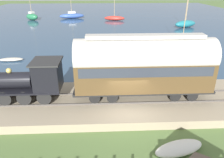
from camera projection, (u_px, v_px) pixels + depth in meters
name	position (u px, v px, depth m)	size (l,w,h in m)	color
ground_plane	(128.00, 116.00, 14.66)	(200.00, 200.00, 0.00)	#516B38
harbor_water	(108.00, 17.00, 55.42)	(80.00, 80.00, 0.01)	#2D4760
rail_embankment	(126.00, 102.00, 15.81)	(5.99, 56.00, 0.69)	gray
steam_locomotive	(32.00, 79.00, 14.73)	(2.11, 5.37, 3.23)	black
passenger_coach	(144.00, 65.00, 14.69)	(2.35, 9.59, 4.49)	black
sailboat_gray	(181.00, 48.00, 27.59)	(2.80, 5.75, 8.91)	gray
sailboat_teal	(185.00, 24.00, 43.01)	(3.41, 5.12, 8.56)	#1E707A
sailboat_green	(32.00, 16.00, 51.07)	(3.17, 3.70, 9.56)	#236B42
sailboat_blue	(72.00, 16.00, 53.48)	(3.00, 6.21, 6.98)	#335199
sailboat_red	(114.00, 18.00, 50.77)	(2.10, 4.88, 6.05)	#B72D23
rowboat_off_pier	(173.00, 76.00, 20.17)	(1.85, 2.70, 0.52)	silver
rowboat_near_shore	(11.00, 59.00, 24.77)	(1.06, 2.65, 0.37)	#B7B2A3
rowboat_far_out	(181.00, 65.00, 23.13)	(2.11, 1.91, 0.38)	beige
rowboat_mid_harbor	(105.00, 54.00, 26.43)	(1.11, 2.06, 0.55)	#B7B2A3
beached_dinghy	(179.00, 148.00, 11.51)	(1.88, 3.00, 0.44)	silver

